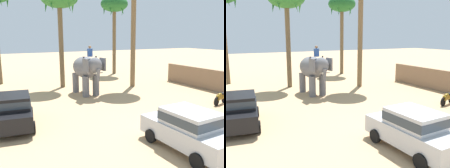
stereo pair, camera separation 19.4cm
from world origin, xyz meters
TOP-DOWN VIEW (x-y plane):
  - ground_plane at (0.00, 0.00)m, footprint 120.00×120.00m
  - car_sedan_foreground at (-0.69, -0.39)m, footprint 1.99×4.16m
  - car_parked_far_side at (-6.59, 5.75)m, footprint 2.30×4.30m
  - elephant_with_mahout at (-0.60, 10.49)m, footprint 1.83×3.93m
  - motorcycle_end_of_row at (6.33, 3.51)m, footprint 1.77×0.67m
  - palm_tree_near_hut at (-1.48, 14.12)m, footprint 3.20×3.20m
  - palm_tree_left_of_road at (6.53, 18.93)m, footprint 3.20×3.20m

SIDE VIEW (x-z plane):
  - ground_plane at x=0.00m, z-range 0.00..0.00m
  - motorcycle_end_of_row at x=6.33m, z-range -0.01..0.93m
  - car_sedan_foreground at x=-0.69m, z-range 0.08..1.78m
  - car_parked_far_side at x=-6.59m, z-range 0.08..1.78m
  - elephant_with_mahout at x=-0.60m, z-range 0.05..3.93m
  - palm_tree_near_hut at x=-1.48m, z-range 3.18..11.89m
  - palm_tree_left_of_road at x=6.53m, z-range 3.36..12.50m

